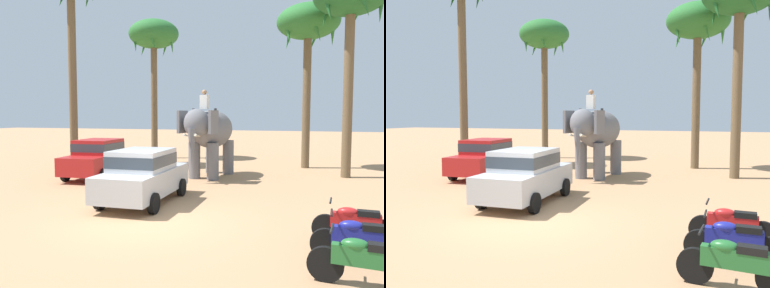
# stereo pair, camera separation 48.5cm
# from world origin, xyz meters

# --- Properties ---
(ground_plane) EXTENTS (120.00, 120.00, 0.00)m
(ground_plane) POSITION_xyz_m (0.00, 0.00, 0.00)
(ground_plane) COLOR tan
(car_sedan_foreground) EXTENTS (1.98, 4.15, 1.70)m
(car_sedan_foreground) POSITION_xyz_m (-1.06, 1.87, 0.93)
(car_sedan_foreground) COLOR #B7BABF
(car_sedan_foreground) RESTS_ON ground
(car_parked_far_side) EXTENTS (2.15, 4.24, 1.70)m
(car_parked_far_side) POSITION_xyz_m (-5.16, 5.78, 0.93)
(car_parked_far_side) COLOR red
(car_parked_far_side) RESTS_ON ground
(elephant_with_mahout) EXTENTS (2.05, 3.98, 3.88)m
(elephant_with_mahout) POSITION_xyz_m (-0.43, 7.44, 1.99)
(elephant_with_mahout) COLOR slate
(elephant_with_mahout) RESTS_ON ground
(motorcycle_nearest_camera) EXTENTS (1.80, 0.55, 0.94)m
(motorcycle_nearest_camera) POSITION_xyz_m (4.95, -2.54, 0.46)
(motorcycle_nearest_camera) COLOR black
(motorcycle_nearest_camera) RESTS_ON ground
(motorcycle_second_in_row) EXTENTS (1.80, 0.55, 0.94)m
(motorcycle_second_in_row) POSITION_xyz_m (4.98, -1.42, 0.46)
(motorcycle_second_in_row) COLOR black
(motorcycle_second_in_row) RESTS_ON ground
(motorcycle_mid_row) EXTENTS (1.80, 0.55, 0.94)m
(motorcycle_mid_row) POSITION_xyz_m (5.00, -0.32, 0.46)
(motorcycle_mid_row) COLOR black
(motorcycle_mid_row) RESTS_ON ground
(palm_tree_near_hut) EXTENTS (3.20, 3.20, 8.50)m
(palm_tree_near_hut) POSITION_xyz_m (3.57, 11.89, 7.34)
(palm_tree_near_hut) COLOR brown
(palm_tree_near_hut) RESTS_ON ground
(palm_tree_far_back) EXTENTS (3.20, 3.20, 8.86)m
(palm_tree_far_back) POSITION_xyz_m (-5.94, 13.77, 7.67)
(palm_tree_far_back) COLOR brown
(palm_tree_far_back) RESTS_ON ground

